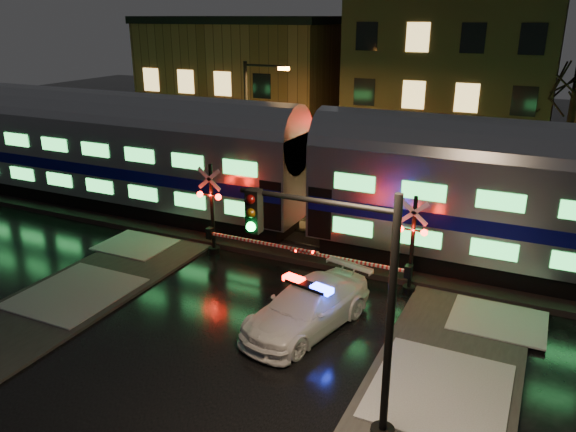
% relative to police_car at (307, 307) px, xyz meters
% --- Properties ---
extents(ground, '(120.00, 120.00, 0.00)m').
position_rel_police_car_xyz_m(ground, '(-1.93, 1.41, -0.75)').
color(ground, black).
rests_on(ground, ground).
extents(ballast, '(90.00, 4.20, 0.24)m').
position_rel_police_car_xyz_m(ballast, '(-1.93, 6.41, -0.63)').
color(ballast, black).
rests_on(ballast, ground).
extents(sidewalk_left, '(4.00, 20.00, 0.12)m').
position_rel_police_car_xyz_m(sidewalk_left, '(-8.43, -4.59, -0.69)').
color(sidewalk_left, '#2D2D2D').
rests_on(sidewalk_left, ground).
extents(building_left, '(14.00, 10.00, 9.00)m').
position_rel_police_car_xyz_m(building_left, '(-14.93, 23.41, 3.75)').
color(building_left, brown).
rests_on(building_left, ground).
extents(building_mid, '(12.00, 11.00, 11.50)m').
position_rel_police_car_xyz_m(building_mid, '(0.07, 23.91, 5.00)').
color(building_mid, brown).
rests_on(building_mid, ground).
extents(train, '(51.00, 3.12, 5.92)m').
position_rel_police_car_xyz_m(train, '(-2.72, 6.41, 2.63)').
color(train, black).
rests_on(train, ballast).
extents(police_car, '(3.29, 5.51, 1.66)m').
position_rel_police_car_xyz_m(police_car, '(0.00, 0.00, 0.00)').
color(police_car, white).
rests_on(police_car, ground).
extents(crossing_signal_right, '(5.24, 0.63, 3.71)m').
position_rel_police_car_xyz_m(crossing_signal_right, '(2.02, 3.71, 0.77)').
color(crossing_signal_right, black).
rests_on(crossing_signal_right, ground).
extents(crossing_signal_left, '(5.53, 0.64, 3.92)m').
position_rel_police_car_xyz_m(crossing_signal_left, '(-5.61, 3.71, 0.86)').
color(crossing_signal_left, black).
rests_on(crossing_signal_left, ground).
extents(traffic_light, '(3.98, 0.71, 6.16)m').
position_rel_police_car_xyz_m(traffic_light, '(2.69, -3.91, 2.52)').
color(traffic_light, black).
rests_on(traffic_light, ground).
extents(streetlight, '(2.48, 0.26, 7.43)m').
position_rel_police_car_xyz_m(streetlight, '(-7.74, 10.41, 3.53)').
color(streetlight, black).
rests_on(streetlight, ground).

